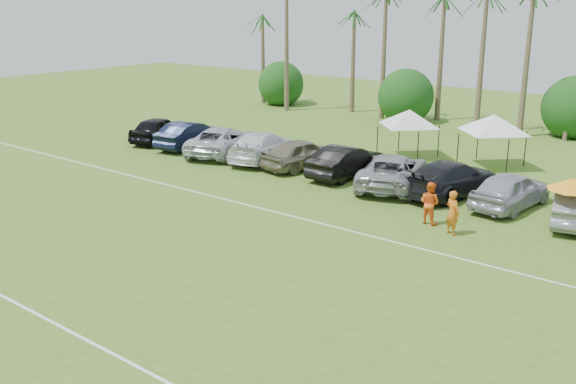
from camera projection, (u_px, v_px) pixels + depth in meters
The scene contains 22 objects.
field_lines at pixel (169, 249), 24.33m from camera, with size 80.00×12.10×0.01m.
palm_tree_0 at pixel (252, 19), 57.83m from camera, with size 2.40×2.40×8.90m.
palm_tree_1 at pixel (296, 10), 54.61m from camera, with size 2.40×2.40×9.90m.
palm_tree_4 at pixel (436, 23), 47.16m from camera, with size 2.40×2.40×8.90m.
palm_tree_5 at pixel (489, 12), 44.54m from camera, with size 2.40×2.40×9.90m.
bush_tree_0 at pixel (285, 84), 58.43m from camera, with size 4.00×4.00×4.00m.
bush_tree_1 at pixel (413, 97), 50.72m from camera, with size 4.00×4.00×4.00m.
bush_tree_2 at pixel (572, 112), 43.61m from camera, with size 4.00×4.00×4.00m.
sideline_player_a at pixel (453, 213), 25.69m from camera, with size 0.67×0.44×1.83m, color orange.
sideline_player_b at pixel (430, 203), 26.94m from camera, with size 0.89×0.69×1.82m, color orange.
canopy_tent_left at pixel (410, 110), 37.95m from camera, with size 4.15×4.15×3.36m.
canopy_tent_right at pixel (495, 114), 35.56m from camera, with size 4.35×4.35×3.53m.
market_umbrella at pixel (573, 184), 25.52m from camera, with size 2.06×2.06×2.29m.
parked_car_0 at pixel (159, 129), 42.79m from camera, with size 2.00×4.97×1.69m, color black.
parked_car_1 at pixel (190, 135), 41.07m from camera, with size 1.79×5.14×1.69m, color black.
parked_car_2 at pixel (222, 141), 39.28m from camera, with size 2.81×6.10×1.69m, color #B9BDC6.
parked_car_3 at pixel (263, 146), 37.78m from camera, with size 2.37×5.84×1.69m, color white.
parked_car_4 at pixel (302, 153), 35.97m from camera, with size 2.00×4.97×1.69m, color gray.
parked_car_5 at pixel (346, 161), 34.24m from camera, with size 1.79×5.14×1.69m, color black.
parked_car_6 at pixel (393, 171), 32.33m from camera, with size 2.81×6.10×1.69m, color #96999E.
parked_car_7 at pixel (451, 178), 30.94m from camera, with size 2.37×5.84×1.69m, color black.
parked_car_8 at pixel (511, 190), 29.04m from camera, with size 2.00×4.97×1.69m, color #A7A7B4.
Camera 1 is at (17.61, -7.02, 9.05)m, focal length 40.00 mm.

